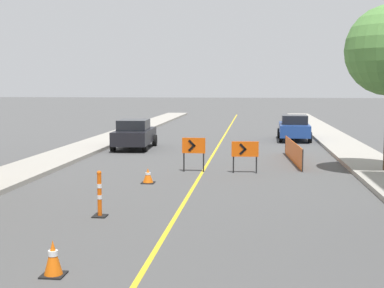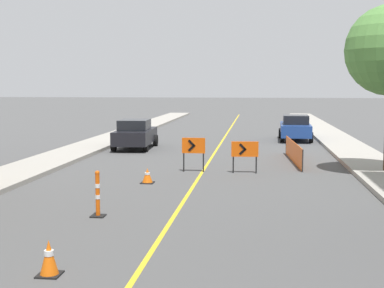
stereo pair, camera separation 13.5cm
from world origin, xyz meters
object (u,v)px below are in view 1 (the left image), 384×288
at_px(delineator_post_rear, 100,197).
at_px(parked_car_curb_near, 134,134).
at_px(traffic_cone_third, 148,176).
at_px(arrow_barricade_primary, 194,147).
at_px(traffic_cone_second, 53,258).
at_px(arrow_barricade_secondary, 245,151).
at_px(parked_car_curb_mid, 294,128).

height_order(delineator_post_rear, parked_car_curb_near, parked_car_curb_near).
xyz_separation_m(traffic_cone_third, arrow_barricade_primary, (1.32, 2.65, 0.71)).
height_order(delineator_post_rear, arrow_barricade_primary, arrow_barricade_primary).
xyz_separation_m(traffic_cone_second, arrow_barricade_secondary, (3.24, 11.80, 0.57)).
height_order(traffic_cone_third, delineator_post_rear, delineator_post_rear).
relative_size(delineator_post_rear, parked_car_curb_mid, 0.28).
bearing_deg(delineator_post_rear, arrow_barricade_secondary, 63.92).
distance_m(traffic_cone_second, parked_car_curb_mid, 25.42).
xyz_separation_m(traffic_cone_second, arrow_barricade_primary, (1.21, 11.89, 0.65)).
xyz_separation_m(traffic_cone_second, delineator_post_rear, (-0.41, 4.34, 0.21)).
height_order(traffic_cone_third, arrow_barricade_secondary, arrow_barricade_secondary).
xyz_separation_m(traffic_cone_third, parked_car_curb_mid, (6.17, 15.44, 0.54)).
relative_size(arrow_barricade_secondary, parked_car_curb_mid, 0.29).
relative_size(traffic_cone_second, arrow_barricade_primary, 0.48).
xyz_separation_m(traffic_cone_second, parked_car_curb_near, (-2.87, 19.25, 0.47)).
relative_size(parked_car_curb_near, parked_car_curb_mid, 1.01).
height_order(arrow_barricade_secondary, parked_car_curb_mid, parked_car_curb_mid).
distance_m(arrow_barricade_secondary, parked_car_curb_near, 9.63).
relative_size(delineator_post_rear, arrow_barricade_secondary, 0.98).
height_order(traffic_cone_second, delineator_post_rear, delineator_post_rear).
distance_m(traffic_cone_second, arrow_barricade_secondary, 12.25).
bearing_deg(delineator_post_rear, parked_car_curb_near, 99.35).
relative_size(traffic_cone_third, arrow_barricade_primary, 0.39).
distance_m(traffic_cone_third, parked_car_curb_mid, 16.64).
xyz_separation_m(traffic_cone_third, parked_car_curb_near, (-2.76, 10.02, 0.54)).
bearing_deg(traffic_cone_second, arrow_barricade_primary, 84.20).
distance_m(parked_car_curb_near, parked_car_curb_mid, 10.44).
distance_m(traffic_cone_second, parked_car_curb_near, 19.47).
bearing_deg(arrow_barricade_primary, arrow_barricade_secondary, -2.08).
xyz_separation_m(delineator_post_rear, parked_car_curb_near, (-2.45, 14.91, 0.27)).
xyz_separation_m(delineator_post_rear, arrow_barricade_primary, (1.62, 7.55, 0.44)).
relative_size(traffic_cone_second, delineator_post_rear, 0.54).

